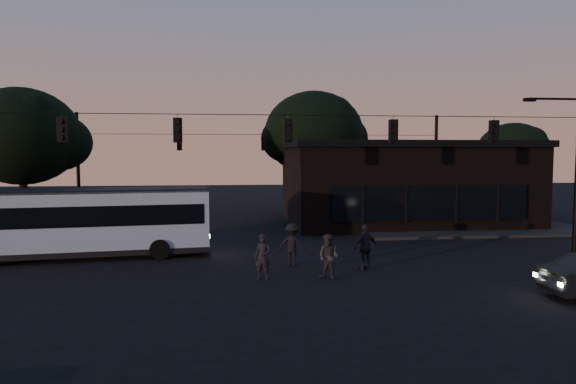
{
  "coord_description": "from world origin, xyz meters",
  "views": [
    {
      "loc": [
        -2.36,
        -17.26,
        4.57
      ],
      "look_at": [
        0.0,
        4.0,
        3.0
      ],
      "focal_mm": 32.0,
      "sensor_mm": 36.0,
      "label": 1
    }
  ],
  "objects": [
    {
      "name": "ground",
      "position": [
        0.0,
        0.0,
        0.0
      ],
      "size": [
        120.0,
        120.0,
        0.0
      ],
      "primitive_type": "plane",
      "color": "black",
      "rests_on": "ground"
    },
    {
      "name": "sidewalk_far_right",
      "position": [
        12.0,
        14.0,
        0.07
      ],
      "size": [
        14.0,
        10.0,
        0.15
      ],
      "primitive_type": "cube",
      "color": "black",
      "rests_on": "ground"
    },
    {
      "name": "sidewalk_far_left",
      "position": [
        -14.0,
        14.0,
        0.07
      ],
      "size": [
        14.0,
        10.0,
        0.15
      ],
      "primitive_type": "cube",
      "color": "black",
      "rests_on": "ground"
    },
    {
      "name": "building",
      "position": [
        9.0,
        15.97,
        2.71
      ],
      "size": [
        15.4,
        10.41,
        5.4
      ],
      "color": "black",
      "rests_on": "ground"
    },
    {
      "name": "tree_behind",
      "position": [
        4.0,
        22.0,
        6.19
      ],
      "size": [
        7.6,
        7.6,
        9.43
      ],
      "color": "black",
      "rests_on": "ground"
    },
    {
      "name": "tree_right",
      "position": [
        18.0,
        18.0,
        4.63
      ],
      "size": [
        5.2,
        5.2,
        6.86
      ],
      "color": "black",
      "rests_on": "ground"
    },
    {
      "name": "tree_left",
      "position": [
        -14.0,
        13.0,
        5.57
      ],
      "size": [
        6.4,
        6.4,
        8.3
      ],
      "color": "black",
      "rests_on": "ground"
    },
    {
      "name": "signal_rig_near",
      "position": [
        0.0,
        4.0,
        4.45
      ],
      "size": [
        26.24,
        0.3,
        7.5
      ],
      "color": "black",
      "rests_on": "ground"
    },
    {
      "name": "signal_rig_far",
      "position": [
        0.0,
        20.0,
        4.2
      ],
      "size": [
        26.24,
        0.3,
        7.5
      ],
      "color": "black",
      "rests_on": "ground"
    },
    {
      "name": "bus",
      "position": [
        -8.83,
        6.1,
        1.71
      ],
      "size": [
        11.08,
        3.83,
        3.05
      ],
      "rotation": [
        0.0,
        0.0,
        0.12
      ],
      "color": "#A2B7CF",
      "rests_on": "ground"
    },
    {
      "name": "pedestrian_a",
      "position": [
        -1.23,
        1.26,
        0.83
      ],
      "size": [
        0.68,
        0.54,
        1.65
      ],
      "primitive_type": "imported",
      "rotation": [
        0.0,
        0.0,
        -0.26
      ],
      "color": "black",
      "rests_on": "ground"
    },
    {
      "name": "pedestrian_b",
      "position": [
        1.16,
        1.01,
        0.83
      ],
      "size": [
        1.02,
        1.0,
        1.65
      ],
      "primitive_type": "imported",
      "rotation": [
        0.0,
        0.0,
        -0.74
      ],
      "color": "#2C2C28",
      "rests_on": "ground"
    },
    {
      "name": "pedestrian_c",
      "position": [
        2.92,
        2.39,
        0.91
      ],
      "size": [
        1.15,
        0.8,
        1.82
      ],
      "primitive_type": "imported",
      "rotation": [
        0.0,
        0.0,
        3.51
      ],
      "color": "black",
      "rests_on": "ground"
    },
    {
      "name": "pedestrian_d",
      "position": [
        0.11,
        3.46,
        0.87
      ],
      "size": [
        1.24,
        0.89,
        1.74
      ],
      "primitive_type": "imported",
      "rotation": [
        0.0,
        0.0,
        2.9
      ],
      "color": "black",
      "rests_on": "ground"
    }
  ]
}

